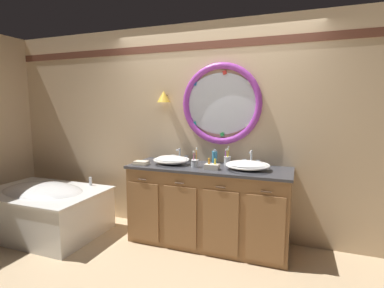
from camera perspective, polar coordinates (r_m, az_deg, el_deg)
ground_plane at (r=3.42m, az=0.47°, el=-20.43°), size 14.00×14.00×0.00m
back_wall_assembly at (r=3.59m, az=3.77°, el=3.03°), size 6.40×0.26×2.60m
vanity_counter at (r=3.43m, az=3.19°, el=-11.97°), size 1.85×0.64×0.92m
bathtub at (r=4.19m, az=-27.24°, el=-10.96°), size 1.49×0.98×0.66m
sink_basin_left at (r=3.42m, az=-4.06°, el=-3.14°), size 0.43×0.43×0.11m
sink_basin_right at (r=3.17m, az=10.90°, el=-4.13°), size 0.48×0.48×0.10m
faucet_set_left at (r=3.65m, az=-2.46°, el=-2.36°), size 0.23×0.12×0.16m
faucet_set_right at (r=3.40m, az=11.58°, el=-3.04°), size 0.20×0.14×0.18m
toothbrush_holder_left at (r=3.25m, az=0.57°, el=-3.75°), size 0.09×0.09×0.22m
toothbrush_holder_right at (r=3.43m, az=6.97°, el=-3.08°), size 0.08×0.08×0.22m
soap_dispenser at (r=3.49m, az=4.50°, el=-2.55°), size 0.06×0.07×0.17m
folded_hand_towel at (r=3.44m, az=-9.97°, el=-3.72°), size 0.17×0.12×0.05m
toiletry_basket at (r=3.15m, az=3.97°, el=-4.43°), size 0.15×0.10×0.12m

